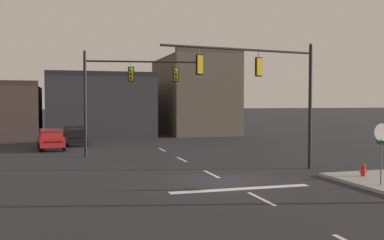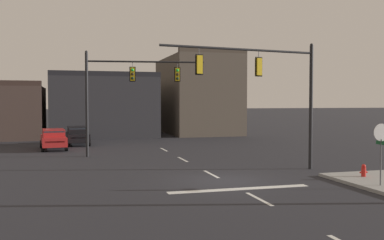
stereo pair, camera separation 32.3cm
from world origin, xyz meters
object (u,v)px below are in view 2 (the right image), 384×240
Objects in this scene: signal_mast_near_side at (271,82)px; car_lot_nearside at (53,139)px; stop_sign at (381,139)px; car_lot_middle at (78,135)px; fire_hydrant at (364,173)px; signal_mast_far_side at (121,86)px.

signal_mast_near_side is 19.04m from car_lot_nearside.
stop_sign is 0.62× the size of car_lot_middle.
stop_sign is 3.77× the size of fire_hydrant.
car_lot_nearside is 3.80m from car_lot_middle.
car_lot_middle is at bearing 118.66° from signal_mast_near_side.
car_lot_middle is at bearing 60.33° from car_lot_nearside.
car_lot_middle is at bearing 107.53° from signal_mast_far_side.
stop_sign is 26.39m from car_lot_middle.
stop_sign reaches higher than fire_hydrant.
signal_mast_near_side is at bearing -52.16° from signal_mast_far_side.
signal_mast_far_side is at bearing -72.47° from car_lot_middle.
signal_mast_far_side is 10.17m from car_lot_middle.
fire_hydrant is at bearing -58.24° from car_lot_middle.
car_lot_nearside reaches higher than fire_hydrant.
stop_sign is at bearing -109.26° from fire_hydrant.
car_lot_middle is (1.88, 3.30, 0.00)m from car_lot_nearside.
signal_mast_far_side is 10.77× the size of fire_hydrant.
stop_sign is at bearing -62.04° from car_lot_middle.
signal_mast_near_side is at bearing 115.62° from stop_sign.
signal_mast_near_side reaches higher than stop_sign.
car_lot_nearside is (-14.24, 19.98, -1.29)m from stop_sign.
fire_hydrant is at bearing -44.75° from signal_mast_near_side.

